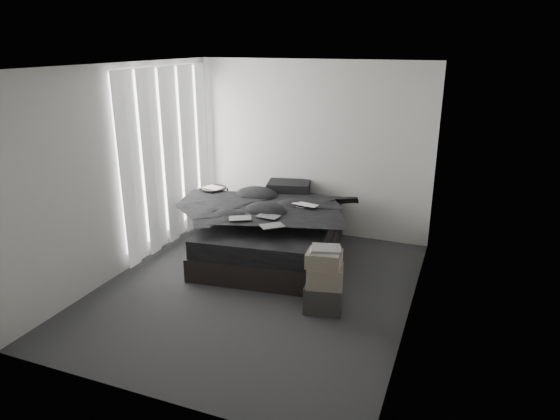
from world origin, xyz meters
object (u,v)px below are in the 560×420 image
(bed, at_px, (273,244))
(side_stand, at_px, (214,210))
(laptop, at_px, (303,200))
(box_lower, at_px, (324,298))

(bed, bearing_deg, side_stand, 151.63)
(laptop, relative_size, box_lower, 0.86)
(side_stand, xyz_separation_m, box_lower, (2.26, -1.67, -0.21))
(laptop, bearing_deg, box_lower, -50.98)
(bed, bearing_deg, laptop, 7.50)
(side_stand, distance_m, box_lower, 2.81)
(box_lower, bearing_deg, bed, 132.15)
(laptop, height_order, box_lower, laptop)
(laptop, relative_size, side_stand, 0.49)
(bed, xyz_separation_m, box_lower, (1.09, -1.21, 0.00))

